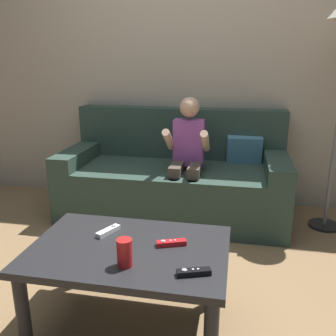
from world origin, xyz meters
TOP-DOWN VIEW (x-y plane):
  - ground_plane at (0.00, 0.00)m, footprint 9.44×9.44m
  - wall_back at (0.00, 1.60)m, footprint 4.72×0.05m
  - couch at (-0.00, 1.21)m, footprint 1.81×0.80m
  - person_seated_on_couch at (0.12, 1.03)m, footprint 0.33×0.41m
  - coffee_table at (0.02, -0.19)m, footprint 0.92×0.62m
  - game_remote_white_near_edge at (-0.12, -0.08)m, footprint 0.09×0.14m
  - game_remote_red_center at (0.22, -0.14)m, footprint 0.14×0.08m
  - game_remote_black_far_corner at (0.35, -0.36)m, footprint 0.14×0.08m
  - soda_can at (0.06, -0.35)m, footprint 0.07×0.07m

SIDE VIEW (x-z plane):
  - ground_plane at x=0.00m, z-range 0.00..0.00m
  - couch at x=0.00m, z-range -0.13..0.73m
  - coffee_table at x=0.02m, z-range 0.15..0.58m
  - game_remote_white_near_edge at x=-0.12m, z-range 0.43..0.46m
  - game_remote_red_center at x=0.22m, z-range 0.43..0.46m
  - game_remote_black_far_corner at x=0.35m, z-range 0.43..0.46m
  - soda_can at x=0.06m, z-range 0.43..0.55m
  - person_seated_on_couch at x=0.12m, z-range 0.07..1.07m
  - wall_back at x=0.00m, z-range 0.00..2.50m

